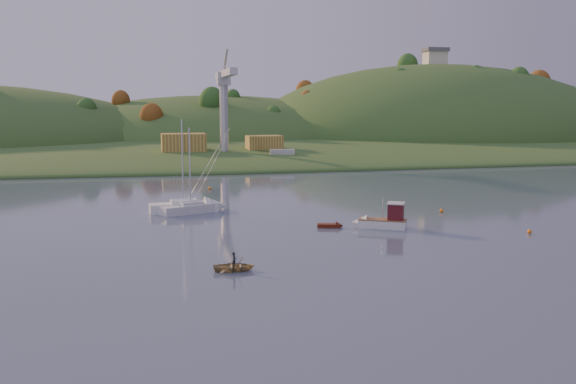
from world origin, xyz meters
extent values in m
plane|color=#364358|center=(0.00, 0.00, 0.00)|extent=(500.00, 500.00, 0.00)
cube|color=#2A481C|center=(0.00, 230.00, 0.00)|extent=(620.00, 220.00, 1.50)
ellipsoid|color=#2A481C|center=(0.00, 165.00, 0.00)|extent=(640.00, 150.00, 7.00)
ellipsoid|color=#2A481C|center=(10.00, 210.00, 0.00)|extent=(140.00, 120.00, 36.00)
ellipsoid|color=#2A481C|center=(95.00, 195.00, 0.00)|extent=(150.00, 130.00, 60.00)
cube|color=beige|center=(95.00, 195.00, 32.50)|extent=(8.00, 6.00, 5.00)
cube|color=#595960|center=(95.00, 195.00, 35.70)|extent=(9.00, 7.00, 1.50)
cube|color=slate|center=(5.00, 122.00, 1.20)|extent=(42.00, 16.00, 2.40)
cube|color=olive|center=(-8.00, 123.00, 4.80)|extent=(11.00, 8.00, 4.80)
cube|color=olive|center=(13.00, 124.00, 4.40)|extent=(9.00, 7.00, 4.00)
cylinder|color=#B7B7BC|center=(2.00, 120.00, 11.40)|extent=(2.20, 2.20, 18.00)
cube|color=#B7B7BC|center=(2.00, 120.00, 20.90)|extent=(3.20, 3.20, 3.20)
cube|color=#B7B7BC|center=(2.00, 111.00, 21.90)|extent=(1.80, 18.00, 1.60)
cube|color=#B7B7BC|center=(2.00, 125.00, 21.90)|extent=(1.80, 10.00, 1.60)
cube|color=silver|center=(8.99, 28.82, 0.50)|extent=(5.81, 4.40, 1.00)
cone|color=silver|center=(6.57, 30.14, 0.50)|extent=(2.65, 2.67, 1.99)
cube|color=brown|center=(8.99, 28.82, 1.02)|extent=(5.83, 4.44, 0.13)
cube|color=#4E1217|center=(10.35, 28.08, 1.99)|extent=(2.35, 2.30, 1.99)
cube|color=silver|center=(10.35, 28.08, 3.04)|extent=(2.65, 2.60, 0.17)
cylinder|color=silver|center=(8.99, 28.82, 2.32)|extent=(0.10, 0.10, 2.65)
cube|color=white|center=(-13.24, 45.65, 0.63)|extent=(9.30, 3.53, 1.25)
cube|color=white|center=(-13.24, 45.65, 1.30)|extent=(3.58, 2.34, 0.80)
cylinder|color=silver|center=(-13.24, 45.65, 6.93)|extent=(0.18, 0.18, 11.37)
cylinder|color=silver|center=(-13.24, 45.65, 1.55)|extent=(3.63, 0.45, 0.12)
cylinder|color=white|center=(-13.24, 45.65, 1.65)|extent=(3.20, 0.64, 0.36)
cube|color=silver|center=(-12.35, 44.63, 0.57)|extent=(8.62, 5.51, 1.14)
cube|color=silver|center=(-12.35, 44.63, 1.19)|extent=(3.59, 2.93, 0.73)
cylinder|color=silver|center=(-12.35, 44.63, 6.33)|extent=(0.18, 0.18, 10.38)
cylinder|color=silver|center=(-12.35, 44.63, 1.44)|extent=(3.11, 1.40, 0.12)
cylinder|color=silver|center=(-12.35, 44.63, 1.54)|extent=(2.82, 1.46, 0.36)
imported|color=tan|center=(-10.98, 13.18, 0.38)|extent=(3.86, 2.91, 0.75)
imported|color=black|center=(-10.98, 13.18, 0.72)|extent=(0.39, 0.55, 1.43)
cube|color=#531A0B|center=(2.86, 30.59, 0.22)|extent=(2.85, 1.76, 0.44)
cone|color=#531A0B|center=(4.14, 30.22, 0.22)|extent=(1.19, 1.28, 1.07)
cube|color=#525F6B|center=(15.17, 111.82, 0.90)|extent=(14.55, 7.02, 1.80)
cube|color=#B7B7BC|center=(15.17, 111.82, 2.39)|extent=(6.36, 3.85, 2.39)
sphere|color=orange|center=(24.04, 21.88, 0.25)|extent=(0.50, 0.50, 0.50)
sphere|color=orange|center=(20.91, 37.46, 0.25)|extent=(0.50, 0.50, 0.50)
sphere|color=orange|center=(-7.35, 67.74, 0.25)|extent=(0.50, 0.50, 0.50)
camera|label=1|loc=(-18.70, -41.51, 14.57)|focal=40.00mm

